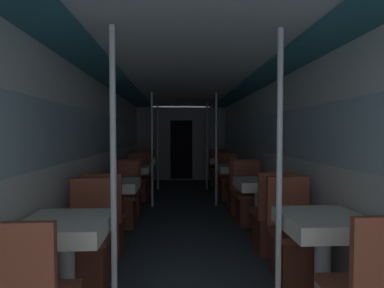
{
  "coord_description": "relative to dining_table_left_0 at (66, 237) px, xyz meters",
  "views": [
    {
      "loc": [
        -0.15,
        -1.31,
        1.37
      ],
      "look_at": [
        0.07,
        2.98,
        1.21
      ],
      "focal_mm": 28.0,
      "sensor_mm": 36.0,
      "label": 1
    }
  ],
  "objects": [
    {
      "name": "wall_left",
      "position": [
        -0.37,
        2.73,
        0.47
      ],
      "size": [
        0.05,
        9.93,
        2.13
      ],
      "color": "silver",
      "rests_on": "ground_plane"
    },
    {
      "name": "wall_right",
      "position": [
        2.25,
        2.73,
        0.47
      ],
      "size": [
        0.05,
        9.93,
        2.13
      ],
      "color": "silver",
      "rests_on": "ground_plane"
    },
    {
      "name": "ceiling_panel",
      "position": [
        0.94,
        2.73,
        1.54
      ],
      "size": [
        2.63,
        9.93,
        0.07
      ],
      "color": "silver",
      "rests_on": "wall_left"
    },
    {
      "name": "bulkhead_far",
      "position": [
        0.94,
        6.62,
        0.43
      ],
      "size": [
        2.58,
        0.09,
        2.13
      ],
      "color": "gray",
      "rests_on": "ground_plane"
    },
    {
      "name": "dining_table_left_0",
      "position": [
        0.0,
        0.0,
        0.0
      ],
      "size": [
        0.59,
        0.59,
        0.76
      ],
      "color": "#4C4C51",
      "rests_on": "ground_plane"
    },
    {
      "name": "chair_left_far_0",
      "position": [
        0.0,
        0.54,
        -0.33
      ],
      "size": [
        0.42,
        0.42,
        0.95
      ],
      "rotation": [
        0.0,
        0.0,
        3.14
      ],
      "color": "brown",
      "rests_on": "ground_plane"
    },
    {
      "name": "support_pole_left_0",
      "position": [
        0.34,
        0.0,
        0.43
      ],
      "size": [
        0.04,
        0.04,
        2.13
      ],
      "color": "silver",
      "rests_on": "ground_plane"
    },
    {
      "name": "dining_table_left_1",
      "position": [
        0.0,
        1.72,
        0.0
      ],
      "size": [
        0.59,
        0.59,
        0.76
      ],
      "color": "#4C4C51",
      "rests_on": "ground_plane"
    },
    {
      "name": "chair_left_near_1",
      "position": [
        0.0,
        1.19,
        -0.33
      ],
      "size": [
        0.42,
        0.42,
        0.95
      ],
      "color": "brown",
      "rests_on": "ground_plane"
    },
    {
      "name": "chair_left_far_1",
      "position": [
        0.0,
        2.26,
        -0.33
      ],
      "size": [
        0.42,
        0.42,
        0.95
      ],
      "rotation": [
        0.0,
        0.0,
        3.14
      ],
      "color": "brown",
      "rests_on": "ground_plane"
    },
    {
      "name": "dining_table_left_2",
      "position": [
        0.0,
        3.45,
        0.0
      ],
      "size": [
        0.59,
        0.59,
        0.76
      ],
      "color": "#4C4C51",
      "rests_on": "ground_plane"
    },
    {
      "name": "chair_left_near_2",
      "position": [
        0.0,
        2.91,
        -0.33
      ],
      "size": [
        0.42,
        0.42,
        0.95
      ],
      "color": "brown",
      "rests_on": "ground_plane"
    },
    {
      "name": "chair_left_far_2",
      "position": [
        0.0,
        3.98,
        -0.33
      ],
      "size": [
        0.42,
        0.42,
        0.95
      ],
      "rotation": [
        0.0,
        0.0,
        3.14
      ],
      "color": "brown",
      "rests_on": "ground_plane"
    },
    {
      "name": "support_pole_left_2",
      "position": [
        0.34,
        3.45,
        0.43
      ],
      "size": [
        0.04,
        0.04,
        2.13
      ],
      "color": "silver",
      "rests_on": "ground_plane"
    },
    {
      "name": "dining_table_left_3",
      "position": [
        0.0,
        5.17,
        0.0
      ],
      "size": [
        0.59,
        0.59,
        0.76
      ],
      "color": "#4C4C51",
      "rests_on": "ground_plane"
    },
    {
      "name": "chair_left_near_3",
      "position": [
        0.0,
        4.63,
        -0.33
      ],
      "size": [
        0.42,
        0.42,
        0.95
      ],
      "color": "brown",
      "rests_on": "ground_plane"
    },
    {
      "name": "chair_left_far_3",
      "position": [
        0.0,
        5.71,
        -0.33
      ],
      "size": [
        0.42,
        0.42,
        0.95
      ],
      "rotation": [
        0.0,
        0.0,
        3.14
      ],
      "color": "brown",
      "rests_on": "ground_plane"
    },
    {
      "name": "support_pole_left_3",
      "position": [
        0.34,
        5.17,
        0.43
      ],
      "size": [
        0.04,
        0.04,
        2.13
      ],
      "color": "silver",
      "rests_on": "ground_plane"
    },
    {
      "name": "dining_table_right_0",
      "position": [
        1.88,
        0.0,
        0.0
      ],
      "size": [
        0.59,
        0.59,
        0.76
      ],
      "color": "#4C4C51",
      "rests_on": "ground_plane"
    },
    {
      "name": "chair_right_far_0",
      "position": [
        1.88,
        0.54,
        -0.33
      ],
      "size": [
        0.42,
        0.42,
        0.95
      ],
      "rotation": [
        0.0,
        0.0,
        3.14
      ],
      "color": "brown",
      "rests_on": "ground_plane"
    },
    {
      "name": "support_pole_right_0",
      "position": [
        1.54,
        0.0,
        0.43
      ],
      "size": [
        0.04,
        0.04,
        2.13
      ],
      "color": "silver",
      "rests_on": "ground_plane"
    },
    {
      "name": "dining_table_right_1",
      "position": [
        1.88,
        1.72,
        0.0
      ],
      "size": [
        0.59,
        0.59,
        0.76
      ],
      "color": "#4C4C51",
      "rests_on": "ground_plane"
    },
    {
      "name": "chair_right_near_1",
      "position": [
        1.88,
        1.19,
        -0.33
      ],
      "size": [
        0.42,
        0.42,
        0.95
      ],
      "color": "brown",
      "rests_on": "ground_plane"
    },
    {
      "name": "chair_right_far_1",
      "position": [
        1.88,
        2.26,
        -0.33
      ],
      "size": [
        0.42,
        0.42,
        0.95
      ],
      "rotation": [
        0.0,
        0.0,
        3.14
      ],
      "color": "brown",
      "rests_on": "ground_plane"
    },
    {
      "name": "dining_table_right_2",
      "position": [
        1.88,
        3.45,
        0.0
      ],
      "size": [
        0.59,
        0.59,
        0.76
      ],
      "color": "#4C4C51",
      "rests_on": "ground_plane"
    },
    {
      "name": "chair_right_near_2",
      "position": [
        1.88,
        2.91,
        -0.33
      ],
      "size": [
        0.42,
        0.42,
        0.95
      ],
      "color": "brown",
      "rests_on": "ground_plane"
    },
    {
      "name": "chair_right_far_2",
      "position": [
        1.88,
        3.98,
        -0.33
      ],
      "size": [
        0.42,
        0.42,
        0.95
      ],
      "rotation": [
        0.0,
        0.0,
        3.14
      ],
      "color": "brown",
      "rests_on": "ground_plane"
    },
    {
      "name": "support_pole_right_2",
      "position": [
        1.54,
        3.45,
        0.43
      ],
      "size": [
        0.04,
        0.04,
        2.13
      ],
      "color": "silver",
      "rests_on": "ground_plane"
    },
    {
      "name": "dining_table_right_3",
      "position": [
        1.88,
        5.17,
        0.0
      ],
      "size": [
        0.59,
        0.59,
        0.76
      ],
      "color": "#4C4C51",
      "rests_on": "ground_plane"
    },
    {
      "name": "chair_right_near_3",
      "position": [
        1.88,
        4.63,
        -0.33
      ],
      "size": [
        0.42,
        0.42,
        0.95
      ],
      "color": "brown",
      "rests_on": "ground_plane"
    },
    {
      "name": "chair_right_far_3",
      "position": [
        1.88,
        5.71,
        -0.33
      ],
      "size": [
        0.42,
        0.42,
        0.95
      ],
      "rotation": [
        0.0,
        0.0,
        3.14
      ],
      "color": "brown",
      "rests_on": "ground_plane"
    },
    {
      "name": "support_pole_right_3",
      "position": [
        1.54,
        5.17,
        0.43
      ],
      "size": [
        0.04,
        0.04,
        2.13
      ],
      "color": "silver",
      "rests_on": "ground_plane"
    }
  ]
}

